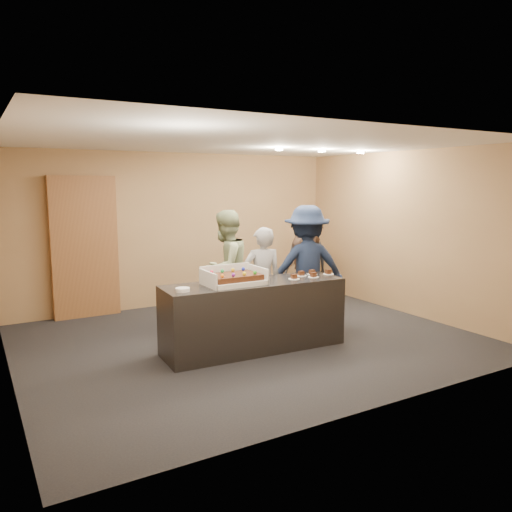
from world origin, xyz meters
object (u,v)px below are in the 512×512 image
Objects in this scene: storage_cabinet at (85,247)px; person_server_grey at (262,281)px; cake_box at (233,280)px; person_navy_man at (307,268)px; plate_stack at (183,290)px; person_brown_extra at (306,258)px; serving_counter at (254,316)px; person_dark_suit at (306,260)px; person_sage_man at (226,268)px; sheet_cake at (234,277)px.

person_server_grey is (1.98, -2.29, -0.37)m from storage_cabinet.
person_navy_man reaches higher than cake_box.
person_navy_man reaches higher than plate_stack.
plate_stack is 0.10× the size of person_brown_extra.
person_brown_extra is (2.16, 1.42, -0.07)m from cake_box.
person_dark_suit is (2.06, 1.70, 0.35)m from serving_counter.
person_server_grey is 1.72m from person_brown_extra.
storage_cabinet is at bearing -69.67° from person_sage_man.
sheet_cake is 2.91m from person_dark_suit.
person_server_grey is at bearing 21.78° from plate_stack.
person_navy_man is (0.97, -0.74, 0.04)m from person_sage_man.
sheet_cake is at bearing -91.00° from cake_box.
person_brown_extra is 1.11× the size of person_dark_suit.
person_dark_suit is at bearing -130.38° from person_server_grey.
person_server_grey is at bearing 15.08° from person_navy_man.
cake_box is at bearing 177.66° from serving_counter.
person_navy_man is at bearing -40.86° from storage_cabinet.
storage_cabinet is 1.30× the size of person_brown_extra.
sheet_cake is 1.29m from person_sage_man.
cake_box is 0.40× the size of person_navy_man.
sheet_cake reaches higher than serving_counter.
person_sage_man is at bearing 31.19° from person_dark_suit.
serving_counter is 1.51× the size of person_dark_suit.
person_server_grey reaches higher than serving_counter.
person_dark_suit is at bearing 35.77° from sheet_cake.
person_server_grey is 0.84× the size of person_navy_man.
person_brown_extra is at bearing 40.82° from serving_counter.
plate_stack is at bearing 32.82° from person_navy_man.
storage_cabinet reaches higher than person_dark_suit.
person_dark_suit is at bearing -151.62° from person_brown_extra.
person_sage_man reaches higher than sheet_cake.
storage_cabinet reaches higher than serving_counter.
person_dark_suit is (2.36, 1.70, -0.20)m from sheet_cake.
storage_cabinet reaches higher than cake_box.
sheet_cake is 0.34× the size of person_navy_man.
serving_counter is at bearing 55.52° from person_dark_suit.
plate_stack is (0.53, -2.87, -0.22)m from storage_cabinet.
plate_stack reaches higher than serving_counter.
person_brown_extra is at bearing 27.81° from plate_stack.
storage_cabinet is 1.24× the size of person_navy_man.
storage_cabinet is 3.60m from person_navy_man.
plate_stack is at bearing 4.44° from person_brown_extra.
serving_counter is 1.36× the size of person_brown_extra.
person_server_grey is at bearing 35.02° from sheet_cake.
cake_box reaches higher than serving_counter.
sheet_cake reaches higher than plate_stack.
storage_cabinet is 3.79m from person_dark_suit.
person_server_grey is (0.43, 0.51, 0.33)m from serving_counter.
serving_counter is at bearing 4.03° from plate_stack.
sheet_cake is 0.73m from plate_stack.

